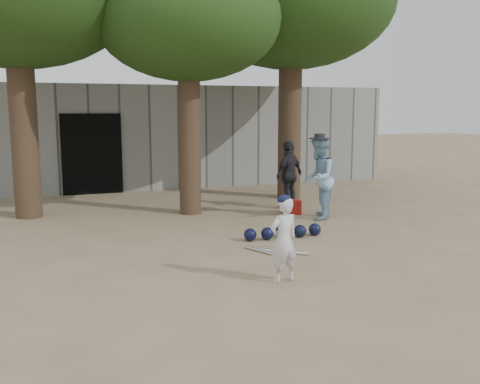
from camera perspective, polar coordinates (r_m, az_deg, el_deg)
name	(u,v)px	position (r m, az deg, el deg)	size (l,w,h in m)	color
ground	(225,267)	(8.00, -1.57, -8.02)	(70.00, 70.00, 0.00)	#937C5E
boy_player	(284,240)	(7.22, 4.69, -5.12)	(0.42, 0.28, 1.16)	silver
spectator_blue	(319,178)	(11.39, 8.39, 1.45)	(0.85, 0.66, 1.74)	#80A7C6
spectator_dark	(289,175)	(12.58, 5.26, 1.85)	(0.93, 0.39, 1.59)	black
red_bag	(291,207)	(12.00, 5.50, -1.60)	(0.42, 0.32, 0.30)	maroon
back_building	(123,135)	(17.77, -12.41, 6.00)	(16.00, 5.24, 3.00)	gray
helmet_row	(283,232)	(9.73, 4.63, -4.27)	(1.51, 0.33, 0.23)	black
bat_pile	(273,251)	(8.76, 3.58, -6.33)	(0.83, 0.82, 0.06)	silver
tree_row	(185,3)	(12.89, -5.93, 19.38)	(11.40, 5.80, 6.69)	brown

